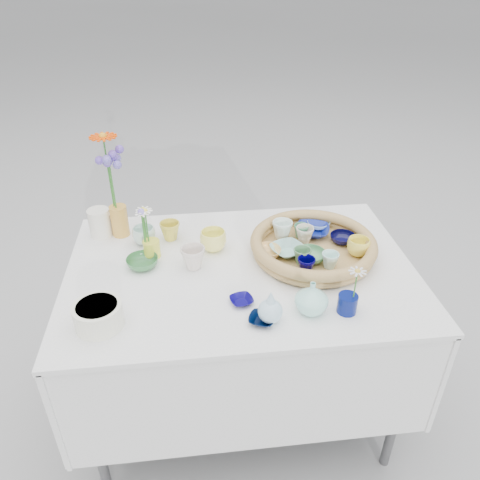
{
  "coord_description": "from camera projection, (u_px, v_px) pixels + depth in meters",
  "views": [
    {
      "loc": [
        -0.16,
        -1.38,
        1.75
      ],
      "look_at": [
        0.0,
        0.02,
        0.87
      ],
      "focal_mm": 35.0,
      "sensor_mm": 36.0,
      "label": 1
    }
  ],
  "objects": [
    {
      "name": "ground",
      "position": [
        241.0,
        405.0,
        2.11
      ],
      "size": [
        80.0,
        80.0,
        0.0
      ],
      "primitive_type": "plane",
      "color": "#999999"
    },
    {
      "name": "display_table",
      "position": [
        241.0,
        405.0,
        2.11
      ],
      "size": [
        1.26,
        0.86,
        0.77
      ],
      "primitive_type": null,
      "color": "white",
      "rests_on": "ground"
    },
    {
      "name": "wicker_tray",
      "position": [
        313.0,
        246.0,
        1.76
      ],
      "size": [
        0.47,
        0.47,
        0.08
      ],
      "primitive_type": null,
      "color": "olive",
      "rests_on": "display_table"
    },
    {
      "name": "tray_ceramic_0",
      "position": [
        312.0,
        231.0,
        1.86
      ],
      "size": [
        0.17,
        0.17,
        0.03
      ],
      "primitive_type": "imported",
      "rotation": [
        0.0,
        0.0,
        -0.32
      ],
      "color": "navy",
      "rests_on": "wicker_tray"
    },
    {
      "name": "tray_ceramic_1",
      "position": [
        342.0,
        238.0,
        1.81
      ],
      "size": [
        0.12,
        0.12,
        0.03
      ],
      "primitive_type": "imported",
      "rotation": [
        0.0,
        0.0,
        -0.23
      ],
      "color": "black",
      "rests_on": "wicker_tray"
    },
    {
      "name": "tray_ceramic_2",
      "position": [
        358.0,
        247.0,
        1.73
      ],
      "size": [
        0.09,
        0.09,
        0.07
      ],
      "primitive_type": "imported",
      "rotation": [
        0.0,
        0.0,
        0.02
      ],
      "color": "#F9E854",
      "rests_on": "wicker_tray"
    },
    {
      "name": "tray_ceramic_3",
      "position": [
        310.0,
        256.0,
        1.71
      ],
      "size": [
        0.13,
        0.13,
        0.03
      ],
      "primitive_type": "imported",
      "rotation": [
        0.0,
        0.0,
        -0.16
      ],
      "color": "#579762",
      "rests_on": "wicker_tray"
    },
    {
      "name": "tray_ceramic_4",
      "position": [
        302.0,
        256.0,
        1.68
      ],
      "size": [
        0.08,
        0.08,
        0.06
      ],
      "primitive_type": "imported",
      "rotation": [
        0.0,
        0.0,
        -0.23
      ],
      "color": "#518356",
      "rests_on": "wicker_tray"
    },
    {
      "name": "tray_ceramic_5",
      "position": [
        288.0,
        250.0,
        1.74
      ],
      "size": [
        0.16,
        0.16,
        0.03
      ],
      "primitive_type": "imported",
      "rotation": [
        0.0,
        0.0,
        0.39
      ],
      "color": "#8BC2BA",
      "rests_on": "wicker_tray"
    },
    {
      "name": "tray_ceramic_6",
      "position": [
        282.0,
        230.0,
        1.82
      ],
      "size": [
        0.08,
        0.08,
        0.07
      ],
      "primitive_type": "imported",
      "rotation": [
        0.0,
        0.0,
        0.01
      ],
      "color": "white",
      "rests_on": "wicker_tray"
    },
    {
      "name": "tray_ceramic_7",
      "position": [
        305.0,
        235.0,
        1.8
      ],
      "size": [
        0.07,
        0.07,
        0.06
      ],
      "primitive_type": "imported",
      "rotation": [
        0.0,
        0.0,
        0.07
      ],
      "color": "beige",
      "rests_on": "wicker_tray"
    },
    {
      "name": "tray_ceramic_8",
      "position": [
        318.0,
        224.0,
        1.91
      ],
      "size": [
        0.12,
        0.12,
        0.03
      ],
      "primitive_type": "imported",
      "rotation": [
        0.0,
        0.0,
        0.35
      ],
      "color": "#95C1EE",
      "rests_on": "wicker_tray"
    },
    {
      "name": "tray_ceramic_9",
      "position": [
        306.0,
        265.0,
        1.63
      ],
      "size": [
        0.08,
        0.08,
        0.06
      ],
      "primitive_type": "imported",
      "rotation": [
        0.0,
        0.0,
        -0.33
      ],
      "color": "#030042",
      "rests_on": "wicker_tray"
    },
    {
      "name": "tray_ceramic_10",
      "position": [
        267.0,
        252.0,
        1.73
      ],
      "size": [
        0.13,
        0.13,
        0.03
      ],
      "primitive_type": "imported",
      "rotation": [
        0.0,
        0.0,
        0.28
      ],
      "color": "#FFC773",
      "rests_on": "wicker_tray"
    },
    {
      "name": "tray_ceramic_11",
      "position": [
        330.0,
        260.0,
        1.66
      ],
      "size": [
        0.07,
        0.07,
        0.06
      ],
      "primitive_type": "imported",
      "rotation": [
        0.0,
        0.0,
        0.13
      ],
      "color": "#BFEFE5",
      "rests_on": "wicker_tray"
    },
    {
      "name": "tray_ceramic_12",
      "position": [
        301.0,
        231.0,
        1.84
      ],
      "size": [
        0.07,
        0.07,
        0.05
      ],
      "primitive_type": "imported",
      "rotation": [
        0.0,
        0.0,
        -0.17
      ],
      "color": "#54A877",
      "rests_on": "wicker_tray"
    },
    {
      "name": "loose_ceramic_0",
      "position": [
        170.0,
        231.0,
        1.85
      ],
      "size": [
        0.1,
        0.1,
        0.07
      ],
      "primitive_type": "imported",
      "rotation": [
        0.0,
        0.0,
        0.4
      ],
      "color": "gold",
      "rests_on": "display_table"
    },
    {
      "name": "loose_ceramic_1",
      "position": [
        213.0,
        240.0,
        1.79
      ],
      "size": [
        0.11,
        0.11,
        0.08
      ],
      "primitive_type": "imported",
      "rotation": [
        0.0,
        0.0,
        0.11
      ],
      "color": "#FDF772",
      "rests_on": "display_table"
    },
    {
      "name": "loose_ceramic_2",
      "position": [
        142.0,
        262.0,
        1.7
      ],
      "size": [
        0.15,
        0.15,
        0.04
      ],
      "primitive_type": "imported",
      "rotation": [
        0.0,
        0.0,
        -0.34
      ],
      "color": "#34703C",
      "rests_on": "display_table"
    },
    {
      "name": "loose_ceramic_3",
      "position": [
        193.0,
        258.0,
        1.69
      ],
      "size": [
        0.09,
        0.09,
        0.08
      ],
      "primitive_type": "imported",
      "rotation": [
        0.0,
        0.0,
        -0.02
      ],
      "color": "beige",
      "rests_on": "display_table"
    },
    {
      "name": "loose_ceramic_4",
      "position": [
        242.0,
        301.0,
        1.53
      ],
      "size": [
        0.09,
        0.09,
        0.02
      ],
      "primitive_type": "imported",
      "rotation": [
        0.0,
        0.0,
        0.26
      ],
      "color": "#0A0456",
      "rests_on": "display_table"
    },
    {
      "name": "loose_ceramic_5",
      "position": [
        144.0,
        235.0,
        1.83
      ],
      "size": [
        0.1,
        0.1,
        0.07
      ],
      "primitive_type": "imported",
      "rotation": [
        0.0,
        0.0,
        0.13
      ],
      "color": "silver",
      "rests_on": "display_table"
    },
    {
      "name": "loose_ceramic_6",
      "position": [
        262.0,
        320.0,
        1.45
      ],
      "size": [
        0.11,
        0.11,
        0.02
      ],
      "primitive_type": "imported",
      "rotation": [
        0.0,
        0.0,
        -0.39
      ],
      "color": "black",
      "rests_on": "display_table"
    },
    {
      "name": "fluted_bowl",
      "position": [
        98.0,
        315.0,
        1.43
      ],
      "size": [
        0.17,
        0.17,
        0.08
      ],
      "primitive_type": null,
      "rotation": [
        0.0,
        0.0,
        0.16
      ],
      "color": "white",
      "rests_on": "display_table"
    },
    {
      "name": "bud_vase_paleblue",
      "position": [
        270.0,
        306.0,
        1.43
      ],
      "size": [
        0.08,
        0.08,
        0.12
      ],
      "primitive_type": null,
      "rotation": [
        0.0,
        0.0,
        -0.07
      ],
      "color": "#AED4E8",
      "rests_on": "display_table"
    },
    {
      "name": "bud_vase_seafoam",
      "position": [
        312.0,
        297.0,
        1.47
      ],
      "size": [
        0.14,
        0.14,
        0.11
      ],
      "primitive_type": "imported",
      "rotation": [
        0.0,
        0.0,
        -0.41
      ],
      "color": "#A3EADA",
      "rests_on": "display_table"
    },
    {
      "name": "bud_vase_cobalt",
      "position": [
        347.0,
        304.0,
        1.48
      ],
      "size": [
        0.08,
        0.08,
        0.06
      ],
      "primitive_type": "cylinder",
      "rotation": [
        0.0,
        0.0,
        0.23
      ],
      "color": "#061157",
      "rests_on": "display_table"
    },
    {
      "name": "single_daisy",
      "position": [
        355.0,
        284.0,
        1.44
      ],
      "size": [
        0.08,
        0.08,
        0.12
      ],
      "primitive_type": null,
      "rotation": [
        0.0,
        0.0,
        -0.36
      ],
      "color": "silver",
      "rests_on": "bud_vase_cobalt"
    },
    {
      "name": "tall_vase_yellow",
      "position": [
        120.0,
        221.0,
        1.87
      ],
      "size": [
        0.09,
        0.09,
        0.13
      ],
      "primitive_type": "cylinder",
      "rotation": [
        0.0,
        0.0,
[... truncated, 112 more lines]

